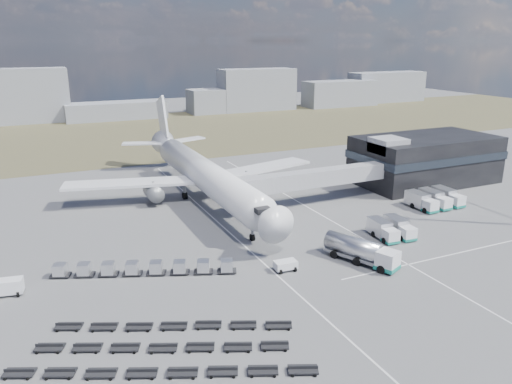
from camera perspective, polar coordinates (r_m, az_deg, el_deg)
name	(u,v)px	position (r m, az deg, el deg)	size (l,w,h in m)	color
ground	(279,263)	(70.26, 2.63, -8.08)	(420.00, 420.00, 0.00)	#565659
grass_strip	(127,134)	(171.62, -14.56, 6.40)	(420.00, 90.00, 0.01)	#463C2A
lane_markings	(327,244)	(77.18, 8.09, -5.87)	(47.12, 110.00, 0.01)	silver
terminal	(425,158)	(114.18, 18.70, 3.65)	(30.40, 16.40, 11.00)	black
jet_bridge	(305,180)	(92.62, 5.63, 1.41)	(30.30, 3.80, 7.05)	#939399
airliner	(202,173)	(96.71, -6.16, 2.21)	(51.59, 64.53, 17.62)	white
skyline	(76,97)	(205.17, -19.86, 10.12)	(308.31, 22.41, 25.07)	gray
fuel_tanker	(361,251)	(71.12, 11.91, -6.60)	(6.79, 10.95, 3.48)	white
pushback_tug	(285,266)	(67.80, 3.38, -8.42)	(3.03, 1.70, 1.39)	white
utility_van	(6,288)	(68.46, -26.62, -9.74)	(3.78, 1.71, 2.06)	white
catering_truck	(217,178)	(107.72, -4.50, 1.60)	(2.79, 5.84, 2.60)	white
service_trucks_near	(391,229)	(81.31, 15.20, -4.07)	(5.79, 6.75, 2.55)	white
service_trucks_far	(435,199)	(98.48, 19.76, -0.76)	(9.02, 6.89, 2.71)	white
uld_row	(144,268)	(68.00, -12.67, -8.48)	(23.17, 10.35, 1.64)	black
baggage_dollies	(159,360)	(51.27, -11.01, -18.33)	(31.08, 23.42, 0.68)	black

